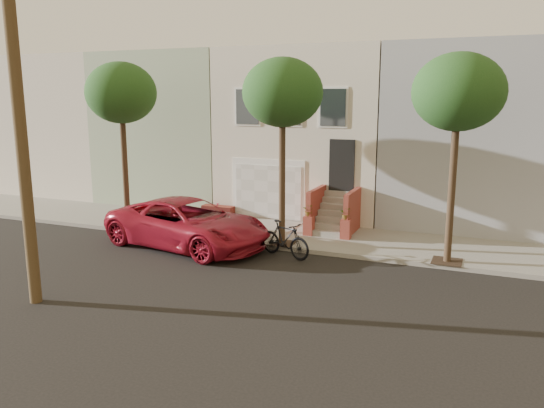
% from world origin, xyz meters
% --- Properties ---
extents(ground, '(90.00, 90.00, 0.00)m').
position_xyz_m(ground, '(0.00, 0.00, 0.00)').
color(ground, black).
rests_on(ground, ground).
extents(sidewalk, '(40.00, 3.70, 0.15)m').
position_xyz_m(sidewalk, '(0.00, 5.35, 0.07)').
color(sidewalk, gray).
rests_on(sidewalk, ground).
extents(house_row, '(33.10, 11.70, 7.00)m').
position_xyz_m(house_row, '(0.00, 11.19, 3.64)').
color(house_row, beige).
rests_on(house_row, sidewalk).
extents(tree_left, '(2.70, 2.57, 6.30)m').
position_xyz_m(tree_left, '(-5.50, 3.90, 5.26)').
color(tree_left, '#2D2116').
rests_on(tree_left, sidewalk).
extents(tree_mid, '(2.70, 2.57, 6.30)m').
position_xyz_m(tree_mid, '(1.00, 3.90, 5.26)').
color(tree_mid, '#2D2116').
rests_on(tree_mid, sidewalk).
extents(tree_right, '(2.70, 2.57, 6.30)m').
position_xyz_m(tree_right, '(6.50, 3.90, 5.26)').
color(tree_right, '#2D2116').
rests_on(tree_right, sidewalk).
extents(utility_pole, '(23.60, 1.22, 10.00)m').
position_xyz_m(utility_pole, '(8.00, -3.20, 5.19)').
color(utility_pole, '#41301E').
rests_on(utility_pole, ground).
extents(pickup_truck, '(6.43, 3.85, 1.67)m').
position_xyz_m(pickup_truck, '(-2.05, 2.73, 0.84)').
color(pickup_truck, maroon).
rests_on(pickup_truck, ground).
extents(motorcycle, '(2.07, 1.19, 1.20)m').
position_xyz_m(motorcycle, '(1.50, 2.88, 0.60)').
color(motorcycle, black).
rests_on(motorcycle, ground).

